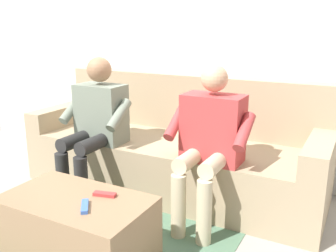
{
  "coord_description": "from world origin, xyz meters",
  "views": [
    {
      "loc": [
        -1.36,
        2.54,
        1.36
      ],
      "look_at": [
        0.0,
        -0.01,
        0.57
      ],
      "focal_mm": 39.91,
      "sensor_mm": 36.0,
      "label": 1
    }
  ],
  "objects_px": {
    "coffee_table": "(78,231)",
    "remote_red": "(105,194)",
    "remote_blue": "(85,206)",
    "person_right_seated": "(96,120)",
    "couch": "(175,152)",
    "person_left_seated": "(209,137)"
  },
  "relations": [
    {
      "from": "coffee_table",
      "to": "person_left_seated",
      "type": "distance_m",
      "value": 1.02
    },
    {
      "from": "person_left_seated",
      "to": "remote_blue",
      "type": "distance_m",
      "value": 0.96
    },
    {
      "from": "person_right_seated",
      "to": "remote_blue",
      "type": "relative_size",
      "value": 7.62
    },
    {
      "from": "remote_blue",
      "to": "person_left_seated",
      "type": "bearing_deg",
      "value": -59.93
    },
    {
      "from": "couch",
      "to": "remote_red",
      "type": "distance_m",
      "value": 1.15
    },
    {
      "from": "coffee_table",
      "to": "remote_red",
      "type": "relative_size",
      "value": 6.46
    },
    {
      "from": "person_left_seated",
      "to": "remote_blue",
      "type": "bearing_deg",
      "value": 67.91
    },
    {
      "from": "coffee_table",
      "to": "remote_red",
      "type": "bearing_deg",
      "value": -141.29
    },
    {
      "from": "person_left_seated",
      "to": "remote_blue",
      "type": "height_order",
      "value": "person_left_seated"
    },
    {
      "from": "coffee_table",
      "to": "remote_red",
      "type": "distance_m",
      "value": 0.27
    },
    {
      "from": "couch",
      "to": "coffee_table",
      "type": "relative_size",
      "value": 2.92
    },
    {
      "from": "remote_blue",
      "to": "coffee_table",
      "type": "bearing_deg",
      "value": 24.28
    },
    {
      "from": "coffee_table",
      "to": "remote_blue",
      "type": "height_order",
      "value": "remote_blue"
    },
    {
      "from": "person_left_seated",
      "to": "remote_blue",
      "type": "relative_size",
      "value": 7.54
    },
    {
      "from": "coffee_table",
      "to": "remote_blue",
      "type": "xyz_separation_m",
      "value": [
        -0.12,
        0.07,
        0.22
      ]
    },
    {
      "from": "person_left_seated",
      "to": "remote_blue",
      "type": "xyz_separation_m",
      "value": [
        0.35,
        0.87,
        -0.2
      ]
    },
    {
      "from": "couch",
      "to": "coffee_table",
      "type": "bearing_deg",
      "value": 90.0
    },
    {
      "from": "coffee_table",
      "to": "remote_blue",
      "type": "relative_size",
      "value": 5.79
    },
    {
      "from": "coffee_table",
      "to": "person_right_seated",
      "type": "distance_m",
      "value": 1.02
    },
    {
      "from": "couch",
      "to": "person_left_seated",
      "type": "bearing_deg",
      "value": 137.7
    },
    {
      "from": "remote_red",
      "to": "remote_blue",
      "type": "relative_size",
      "value": 0.9
    },
    {
      "from": "couch",
      "to": "remote_red",
      "type": "relative_size",
      "value": 18.88
    }
  ]
}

